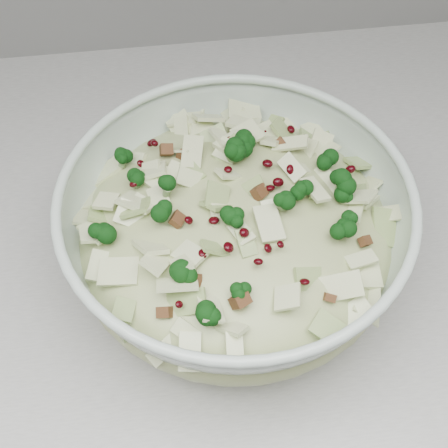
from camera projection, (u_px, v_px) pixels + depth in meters
name	position (u px, v px, depth m)	size (l,w,h in m)	color
mixing_bowl	(235.00, 235.00, 0.57)	(0.33, 0.33, 0.12)	silver
salad	(235.00, 221.00, 0.55)	(0.29, 0.29, 0.12)	#BABE82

